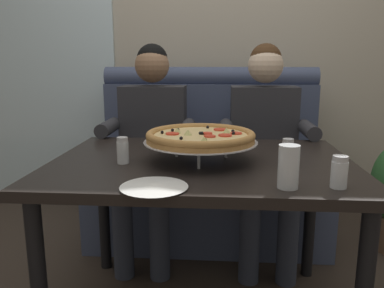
{
  "coord_description": "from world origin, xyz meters",
  "views": [
    {
      "loc": [
        0.07,
        -1.61,
        1.17
      ],
      "look_at": [
        -0.05,
        0.05,
        0.81
      ],
      "focal_mm": 36.1,
      "sensor_mm": 36.0,
      "label": 1
    }
  ],
  "objects_px": {
    "booth_bench": "(208,176)",
    "dining_table": "(202,179)",
    "shaker_parmesan": "(288,153)",
    "drinking_glass": "(288,169)",
    "diner_right": "(264,140)",
    "plate_near_left": "(154,185)",
    "diner_left": "(151,138)",
    "pizza": "(201,137)",
    "patio_chair": "(81,125)",
    "shaker_oregano": "(123,152)",
    "shaker_pepper_flakes": "(339,174)"
  },
  "relations": [
    {
      "from": "shaker_parmesan",
      "to": "plate_near_left",
      "type": "bearing_deg",
      "value": -145.24
    },
    {
      "from": "shaker_parmesan",
      "to": "drinking_glass",
      "type": "relative_size",
      "value": 0.73
    },
    {
      "from": "shaker_parmesan",
      "to": "diner_right",
      "type": "bearing_deg",
      "value": 90.89
    },
    {
      "from": "diner_left",
      "to": "drinking_glass",
      "type": "distance_m",
      "value": 1.22
    },
    {
      "from": "booth_bench",
      "to": "shaker_pepper_flakes",
      "type": "xyz_separation_m",
      "value": [
        0.47,
        -1.28,
        0.4
      ]
    },
    {
      "from": "diner_right",
      "to": "plate_near_left",
      "type": "height_order",
      "value": "diner_right"
    },
    {
      "from": "booth_bench",
      "to": "dining_table",
      "type": "bearing_deg",
      "value": -90.0
    },
    {
      "from": "pizza",
      "to": "drinking_glass",
      "type": "xyz_separation_m",
      "value": [
        0.31,
        -0.34,
        -0.04
      ]
    },
    {
      "from": "shaker_oregano",
      "to": "drinking_glass",
      "type": "xyz_separation_m",
      "value": [
        0.63,
        -0.28,
        0.02
      ]
    },
    {
      "from": "diner_left",
      "to": "plate_near_left",
      "type": "height_order",
      "value": "diner_left"
    },
    {
      "from": "shaker_parmesan",
      "to": "shaker_oregano",
      "type": "bearing_deg",
      "value": -177.3
    },
    {
      "from": "plate_near_left",
      "to": "drinking_glass",
      "type": "xyz_separation_m",
      "value": [
        0.44,
        0.03,
        0.05
      ]
    },
    {
      "from": "booth_bench",
      "to": "diner_right",
      "type": "distance_m",
      "value": 0.53
    },
    {
      "from": "pizza",
      "to": "plate_near_left",
      "type": "xyz_separation_m",
      "value": [
        -0.14,
        -0.38,
        -0.09
      ]
    },
    {
      "from": "shaker_parmesan",
      "to": "pizza",
      "type": "bearing_deg",
      "value": 174.86
    },
    {
      "from": "booth_bench",
      "to": "drinking_glass",
      "type": "height_order",
      "value": "booth_bench"
    },
    {
      "from": "diner_left",
      "to": "patio_chair",
      "type": "xyz_separation_m",
      "value": [
        -1.02,
        1.58,
        -0.19
      ]
    },
    {
      "from": "patio_chair",
      "to": "dining_table",
      "type": "bearing_deg",
      "value": -58.82
    },
    {
      "from": "booth_bench",
      "to": "shaker_oregano",
      "type": "xyz_separation_m",
      "value": [
        -0.32,
        -1.02,
        0.4
      ]
    },
    {
      "from": "pizza",
      "to": "shaker_parmesan",
      "type": "xyz_separation_m",
      "value": [
        0.36,
        -0.03,
        -0.06
      ]
    },
    {
      "from": "drinking_glass",
      "to": "pizza",
      "type": "bearing_deg",
      "value": 132.2
    },
    {
      "from": "booth_bench",
      "to": "shaker_oregano",
      "type": "relative_size",
      "value": 13.76
    },
    {
      "from": "dining_table",
      "to": "pizza",
      "type": "xyz_separation_m",
      "value": [
        -0.01,
        -0.02,
        0.19
      ]
    },
    {
      "from": "shaker_parmesan",
      "to": "drinking_glass",
      "type": "distance_m",
      "value": 0.31
    },
    {
      "from": "diner_right",
      "to": "shaker_pepper_flakes",
      "type": "xyz_separation_m",
      "value": [
        0.13,
        -1.01,
        0.09
      ]
    },
    {
      "from": "diner_right",
      "to": "diner_left",
      "type": "bearing_deg",
      "value": 180.0
    },
    {
      "from": "shaker_pepper_flakes",
      "to": "patio_chair",
      "type": "xyz_separation_m",
      "value": [
        -1.83,
        2.59,
        -0.28
      ]
    },
    {
      "from": "booth_bench",
      "to": "shaker_pepper_flakes",
      "type": "height_order",
      "value": "booth_bench"
    },
    {
      "from": "dining_table",
      "to": "diner_right",
      "type": "height_order",
      "value": "diner_right"
    },
    {
      "from": "plate_near_left",
      "to": "patio_chair",
      "type": "distance_m",
      "value": 2.92
    },
    {
      "from": "drinking_glass",
      "to": "patio_chair",
      "type": "height_order",
      "value": "drinking_glass"
    },
    {
      "from": "pizza",
      "to": "diner_right",
      "type": "bearing_deg",
      "value": 63.19
    },
    {
      "from": "dining_table",
      "to": "drinking_glass",
      "type": "distance_m",
      "value": 0.49
    },
    {
      "from": "shaker_oregano",
      "to": "booth_bench",
      "type": "bearing_deg",
      "value": 72.32
    },
    {
      "from": "shaker_oregano",
      "to": "diner_left",
      "type": "bearing_deg",
      "value": 91.3
    },
    {
      "from": "patio_chair",
      "to": "shaker_parmesan",
      "type": "bearing_deg",
      "value": -53.31
    },
    {
      "from": "diner_right",
      "to": "pizza",
      "type": "bearing_deg",
      "value": -116.81
    },
    {
      "from": "diner_left",
      "to": "drinking_glass",
      "type": "bearing_deg",
      "value": -57.91
    },
    {
      "from": "shaker_oregano",
      "to": "patio_chair",
      "type": "xyz_separation_m",
      "value": [
        -1.04,
        2.33,
        -0.28
      ]
    },
    {
      "from": "booth_bench",
      "to": "dining_table",
      "type": "relative_size",
      "value": 1.18
    },
    {
      "from": "drinking_glass",
      "to": "patio_chair",
      "type": "distance_m",
      "value": 3.1
    },
    {
      "from": "dining_table",
      "to": "drinking_glass",
      "type": "bearing_deg",
      "value": -49.87
    },
    {
      "from": "dining_table",
      "to": "plate_near_left",
      "type": "relative_size",
      "value": 5.57
    },
    {
      "from": "shaker_parmesan",
      "to": "plate_near_left",
      "type": "distance_m",
      "value": 0.6
    },
    {
      "from": "dining_table",
      "to": "plate_near_left",
      "type": "xyz_separation_m",
      "value": [
        -0.14,
        -0.39,
        0.1
      ]
    },
    {
      "from": "dining_table",
      "to": "booth_bench",
      "type": "bearing_deg",
      "value": 90.0
    },
    {
      "from": "pizza",
      "to": "shaker_oregano",
      "type": "xyz_separation_m",
      "value": [
        -0.32,
        -0.06,
        -0.06
      ]
    },
    {
      "from": "dining_table",
      "to": "drinking_glass",
      "type": "xyz_separation_m",
      "value": [
        0.3,
        -0.36,
        0.15
      ]
    },
    {
      "from": "pizza",
      "to": "dining_table",
      "type": "bearing_deg",
      "value": 72.74
    },
    {
      "from": "pizza",
      "to": "plate_near_left",
      "type": "distance_m",
      "value": 0.41
    }
  ]
}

